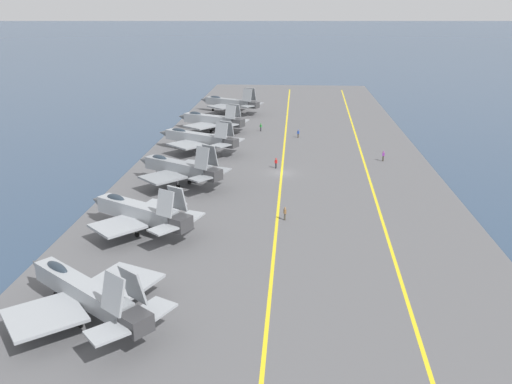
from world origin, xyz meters
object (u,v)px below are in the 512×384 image
parked_jet_fifth (198,138)px  parked_jet_sixth (211,120)px  crew_red_vest (276,163)px  crew_purple_vest (383,156)px  parked_jet_third (139,212)px  crew_blue_vest (298,133)px  parked_jet_seventh (230,102)px  crew_green_vest (261,127)px  parked_jet_fourth (179,168)px  crew_brown_vest (285,213)px  parked_jet_second (85,292)px

parked_jet_fifth → parked_jet_sixth: (17.78, 0.35, -0.24)m
crew_red_vest → crew_purple_vest: size_ratio=0.96×
parked_jet_third → crew_blue_vest: 53.37m
parked_jet_fifth → crew_blue_vest: parked_jet_fifth is taller
crew_blue_vest → crew_purple_vest: (-16.64, -14.56, 0.08)m
parked_jet_seventh → crew_green_vest: (-20.23, -9.09, -1.72)m
parked_jet_seventh → crew_purple_vest: parked_jet_seventh is taller
parked_jet_sixth → parked_jet_fifth: bearing=-178.9°
parked_jet_fourth → parked_jet_seventh: parked_jet_fourth is taller
crew_purple_vest → crew_green_vest: bearing=45.7°
parked_jet_seventh → crew_purple_vest: (-42.23, -31.60, -1.67)m
crew_brown_vest → parked_jet_seventh: bearing=12.3°
parked_jet_fifth → parked_jet_seventh: bearing=-1.9°
parked_jet_seventh → crew_red_vest: 49.82m
parked_jet_third → crew_red_vest: (27.60, -15.03, -1.57)m
parked_jet_second → parked_jet_fourth: parked_jet_fourth is taller
parked_jet_fifth → crew_green_vest: (17.98, -10.36, -1.62)m
parked_jet_fourth → parked_jet_seventh: bearing=-0.6°
parked_jet_fourth → crew_blue_vest: parked_jet_fourth is taller
parked_jet_third → crew_purple_vest: size_ratio=8.42×
parked_jet_sixth → crew_green_vest: parked_jet_sixth is taller
crew_green_vest → crew_brown_vest: bearing=-172.9°
crew_brown_vest → crew_purple_vest: crew_purple_vest is taller
crew_red_vest → crew_blue_vest: 22.66m
crew_red_vest → parked_jet_fifth: bearing=56.4°
crew_purple_vest → parked_jet_fifth: bearing=83.0°
parked_jet_fourth → parked_jet_fifth: size_ratio=0.89×
crew_blue_vest → crew_green_vest: size_ratio=0.97×
parked_jet_fourth → crew_blue_vest: (32.35, -17.60, -1.83)m
crew_brown_vest → crew_purple_vest: size_ratio=0.95×
parked_jet_sixth → crew_purple_vest: size_ratio=8.99×
parked_jet_fifth → parked_jet_sixth: size_ratio=1.05×
parked_jet_seventh → crew_red_vest: (-47.96, -13.38, -1.71)m
parked_jet_fifth → crew_purple_vest: parked_jet_fifth is taller
crew_red_vest → crew_green_vest: crew_red_vest is taller
parked_jet_sixth → crew_red_vest: size_ratio=9.38×
crew_brown_vest → crew_green_vest: 50.82m
crew_blue_vest → parked_jet_third: bearing=159.5°
parked_jet_fourth → crew_purple_vest: bearing=-64.0°
parked_jet_second → parked_jet_seventh: size_ratio=0.94×
parked_jet_sixth → crew_purple_vest: (-21.80, -33.22, -1.33)m
parked_jet_fourth → crew_green_vest: bearing=-14.4°
crew_green_vest → crew_purple_vest: crew_purple_vest is taller
parked_jet_sixth → crew_red_vest: bearing=-151.4°
parked_jet_fourth → crew_blue_vest: bearing=-28.6°
parked_jet_second → crew_purple_vest: (52.03, -32.59, -1.48)m
parked_jet_sixth → crew_green_vest: size_ratio=9.49×
parked_jet_third → crew_purple_vest: 47.10m
crew_brown_vest → crew_green_vest: (50.43, 6.27, 0.00)m
parked_jet_fifth → crew_blue_vest: size_ratio=10.25×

